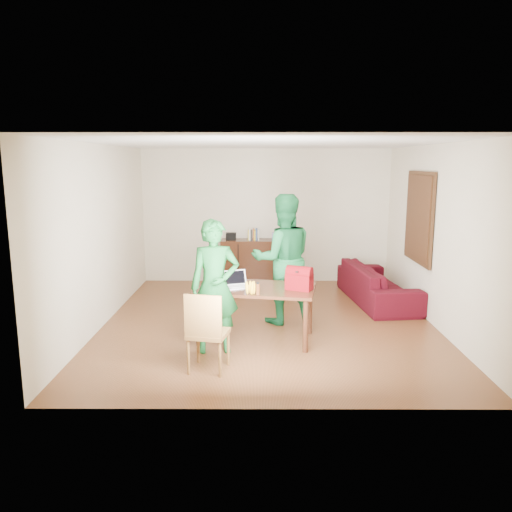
{
  "coord_description": "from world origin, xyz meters",
  "views": [
    {
      "loc": [
        -0.15,
        -7.37,
        2.44
      ],
      "look_at": [
        -0.18,
        -0.54,
        1.14
      ],
      "focal_mm": 35.0,
      "sensor_mm": 36.0,
      "label": 1
    }
  ],
  "objects_px": {
    "table": "(256,294)",
    "person_near": "(215,287)",
    "red_bag": "(299,280)",
    "laptop": "(238,285)",
    "chair": "(208,348)",
    "bottle": "(258,288)",
    "sofa": "(377,284)",
    "person_far": "(283,259)"
  },
  "relations": [
    {
      "from": "chair",
      "to": "sofa",
      "type": "height_order",
      "value": "chair"
    },
    {
      "from": "table",
      "to": "bottle",
      "type": "xyz_separation_m",
      "value": [
        0.03,
        -0.39,
        0.17
      ]
    },
    {
      "from": "chair",
      "to": "sofa",
      "type": "bearing_deg",
      "value": 59.67
    },
    {
      "from": "bottle",
      "to": "sofa",
      "type": "distance_m",
      "value": 3.16
    },
    {
      "from": "person_far",
      "to": "red_bag",
      "type": "xyz_separation_m",
      "value": [
        0.18,
        -0.91,
        -0.11
      ]
    },
    {
      "from": "chair",
      "to": "red_bag",
      "type": "height_order",
      "value": "red_bag"
    },
    {
      "from": "table",
      "to": "sofa",
      "type": "distance_m",
      "value": 2.89
    },
    {
      "from": "table",
      "to": "sofa",
      "type": "height_order",
      "value": "table"
    },
    {
      "from": "person_far",
      "to": "sofa",
      "type": "distance_m",
      "value": 2.17
    },
    {
      "from": "person_near",
      "to": "person_far",
      "type": "xyz_separation_m",
      "value": [
        0.93,
        1.22,
        0.12
      ]
    },
    {
      "from": "laptop",
      "to": "sofa",
      "type": "bearing_deg",
      "value": 18.96
    },
    {
      "from": "table",
      "to": "person_near",
      "type": "height_order",
      "value": "person_near"
    },
    {
      "from": "laptop",
      "to": "sofa",
      "type": "height_order",
      "value": "laptop"
    },
    {
      "from": "laptop",
      "to": "red_bag",
      "type": "xyz_separation_m",
      "value": [
        0.82,
        -0.1,
        0.08
      ]
    },
    {
      "from": "person_near",
      "to": "chair",
      "type": "bearing_deg",
      "value": -101.53
    },
    {
      "from": "chair",
      "to": "table",
      "type": "bearing_deg",
      "value": 74.1
    },
    {
      "from": "person_near",
      "to": "laptop",
      "type": "relative_size",
      "value": 4.71
    },
    {
      "from": "person_far",
      "to": "chair",
      "type": "bearing_deg",
      "value": 53.11
    },
    {
      "from": "person_near",
      "to": "red_bag",
      "type": "distance_m",
      "value": 1.15
    },
    {
      "from": "table",
      "to": "sofa",
      "type": "bearing_deg",
      "value": 51.85
    },
    {
      "from": "person_far",
      "to": "bottle",
      "type": "distance_m",
      "value": 1.24
    },
    {
      "from": "chair",
      "to": "person_far",
      "type": "bearing_deg",
      "value": 74.23
    },
    {
      "from": "person_far",
      "to": "red_bag",
      "type": "relative_size",
      "value": 5.78
    },
    {
      "from": "chair",
      "to": "sofa",
      "type": "relative_size",
      "value": 0.44
    },
    {
      "from": "person_near",
      "to": "red_bag",
      "type": "bearing_deg",
      "value": 7.12
    },
    {
      "from": "laptop",
      "to": "red_bag",
      "type": "distance_m",
      "value": 0.83
    },
    {
      "from": "person_near",
      "to": "person_far",
      "type": "height_order",
      "value": "person_far"
    },
    {
      "from": "laptop",
      "to": "sofa",
      "type": "distance_m",
      "value": 3.11
    },
    {
      "from": "table",
      "to": "person_far",
      "type": "distance_m",
      "value": 0.94
    },
    {
      "from": "table",
      "to": "sofa",
      "type": "xyz_separation_m",
      "value": [
        2.13,
        1.92,
        -0.33
      ]
    },
    {
      "from": "bottle",
      "to": "chair",
      "type": "bearing_deg",
      "value": -130.7
    },
    {
      "from": "red_bag",
      "to": "sofa",
      "type": "xyz_separation_m",
      "value": [
        1.55,
        2.05,
        -0.55
      ]
    },
    {
      "from": "chair",
      "to": "bottle",
      "type": "xyz_separation_m",
      "value": [
        0.58,
        0.68,
        0.54
      ]
    },
    {
      "from": "person_near",
      "to": "bottle",
      "type": "xyz_separation_m",
      "value": [
        0.55,
        0.05,
        -0.04
      ]
    },
    {
      "from": "laptop",
      "to": "red_bag",
      "type": "height_order",
      "value": "red_bag"
    },
    {
      "from": "person_near",
      "to": "red_bag",
      "type": "xyz_separation_m",
      "value": [
        1.11,
        0.31,
        0.01
      ]
    },
    {
      "from": "bottle",
      "to": "red_bag",
      "type": "height_order",
      "value": "red_bag"
    },
    {
      "from": "sofa",
      "to": "chair",
      "type": "bearing_deg",
      "value": 131.82
    },
    {
      "from": "red_bag",
      "to": "person_far",
      "type": "bearing_deg",
      "value": 125.58
    },
    {
      "from": "laptop",
      "to": "sofa",
      "type": "xyz_separation_m",
      "value": [
        2.38,
        1.95,
        -0.47
      ]
    },
    {
      "from": "table",
      "to": "person_near",
      "type": "xyz_separation_m",
      "value": [
        -0.53,
        -0.44,
        0.21
      ]
    },
    {
      "from": "table",
      "to": "red_bag",
      "type": "distance_m",
      "value": 0.64
    }
  ]
}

